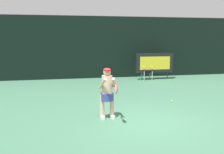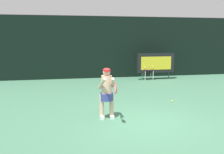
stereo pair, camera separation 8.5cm
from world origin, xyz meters
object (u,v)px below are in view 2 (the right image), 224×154
(umpire_chair, at_px, (148,69))
(tennis_ball_loose, at_px, (172,101))
(tennis_player, at_px, (107,91))
(tennis_racket, at_px, (115,88))
(scoreboard, at_px, (156,63))
(water_bottle, at_px, (142,78))

(umpire_chair, relative_size, tennis_ball_loose, 15.88)
(umpire_chair, bearing_deg, tennis_player, -118.40)
(tennis_player, bearing_deg, tennis_racket, -81.27)
(tennis_player, height_order, tennis_ball_loose, tennis_player)
(scoreboard, xyz_separation_m, tennis_racket, (-3.95, -7.31, 0.10))
(umpire_chair, height_order, water_bottle, umpire_chair)
(umpire_chair, height_order, tennis_racket, tennis_racket)
(water_bottle, height_order, tennis_racket, tennis_racket)
(water_bottle, height_order, tennis_ball_loose, water_bottle)
(water_bottle, bearing_deg, umpire_chair, 26.37)
(umpire_chair, relative_size, tennis_player, 0.72)
(scoreboard, distance_m, water_bottle, 1.21)
(tennis_racket, bearing_deg, tennis_ball_loose, 46.20)
(umpire_chair, distance_m, water_bottle, 0.69)
(tennis_player, bearing_deg, tennis_ball_loose, 27.50)
(water_bottle, bearing_deg, tennis_player, -116.23)
(scoreboard, distance_m, tennis_racket, 8.31)
(water_bottle, height_order, tennis_player, tennis_player)
(tennis_ball_loose, bearing_deg, scoreboard, 75.75)
(umpire_chair, xyz_separation_m, water_bottle, (-0.42, -0.21, -0.50))
(scoreboard, xyz_separation_m, umpire_chair, (-0.45, 0.04, -0.33))
(tennis_player, bearing_deg, scoreboard, 58.53)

